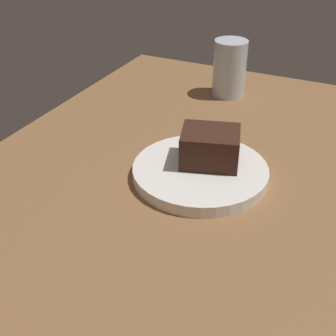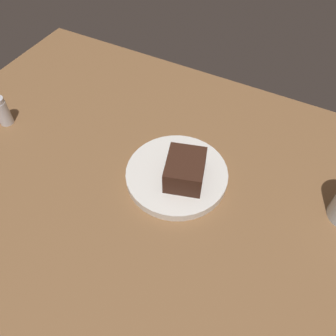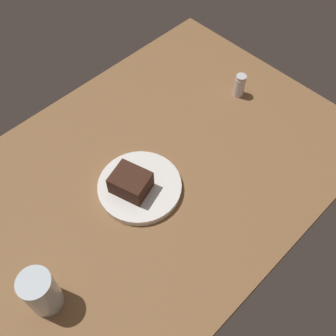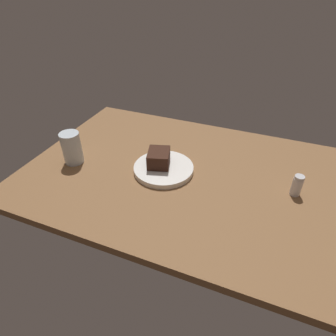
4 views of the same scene
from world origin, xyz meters
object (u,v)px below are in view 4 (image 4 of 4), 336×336
at_px(water_glass, 72,148).
at_px(salt_shaker, 297,185).
at_px(chocolate_cake_slice, 159,158).
at_px(dessert_plate, 164,169).

bearing_deg(water_glass, salt_shaker, 8.08).
bearing_deg(chocolate_cake_slice, dessert_plate, -17.55).
height_order(dessert_plate, chocolate_cake_slice, chocolate_cake_slice).
relative_size(dessert_plate, chocolate_cake_slice, 2.38).
bearing_deg(water_glass, chocolate_cake_slice, 13.77).
height_order(chocolate_cake_slice, salt_shaker, same).
bearing_deg(salt_shaker, dessert_plate, -174.79).
distance_m(salt_shaker, water_glass, 0.85).
relative_size(salt_shaker, water_glass, 0.61).
bearing_deg(dessert_plate, water_glass, -168.18).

